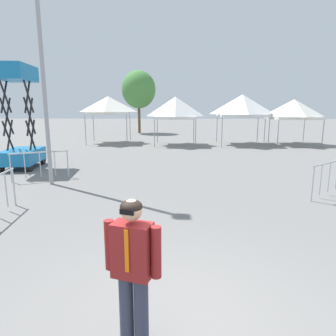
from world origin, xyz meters
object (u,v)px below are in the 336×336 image
object	(u,v)px
canopy_tent_behind_left	(242,106)
canopy_tent_behind_center	(294,109)
tree_behind_tents_right	(139,90)
light_pole_near_lift	(39,22)
crowd_barrier_mid_lot	(330,172)
scissor_lift	(21,139)
canopy_tent_far_right	(108,105)
person_foreground	(133,266)
canopy_tent_far_left	(175,108)
crowd_barrier_near_person	(40,160)

from	to	relation	value
canopy_tent_behind_left	canopy_tent_behind_center	distance (m)	3.80
tree_behind_tents_right	light_pole_near_lift	bearing A→B (deg)	-91.11
tree_behind_tents_right	crowd_barrier_mid_lot	distance (m)	24.89
tree_behind_tents_right	crowd_barrier_mid_lot	size ratio (longest dim) A/B	3.91
canopy_tent_behind_center	scissor_lift	bearing A→B (deg)	-148.87
canopy_tent_far_right	person_foreground	bearing A→B (deg)	-76.58
canopy_tent_behind_center	canopy_tent_behind_left	bearing A→B (deg)	-177.12
canopy_tent_behind_center	canopy_tent_far_left	bearing A→B (deg)	-175.55
canopy_tent_far_left	scissor_lift	xyz separation A→B (m)	(-6.87, -8.70, -1.33)
scissor_lift	crowd_barrier_near_person	bearing A→B (deg)	-50.59
canopy_tent_behind_left	scissor_lift	world-z (taller)	scissor_lift
person_foreground	tree_behind_tents_right	size ratio (longest dim) A/B	0.27
canopy_tent_far_left	canopy_tent_behind_left	distance (m)	4.88
canopy_tent_behind_center	scissor_lift	world-z (taller)	scissor_lift
canopy_tent_far_right	light_pole_near_lift	size ratio (longest dim) A/B	0.36
person_foreground	tree_behind_tents_right	distance (m)	29.67
light_pole_near_lift	tree_behind_tents_right	size ratio (longest dim) A/B	1.49
light_pole_near_lift	crowd_barrier_mid_lot	distance (m)	10.38
canopy_tent_behind_center	person_foreground	world-z (taller)	canopy_tent_behind_center
canopy_tent_far_left	light_pole_near_lift	distance (m)	12.69
canopy_tent_behind_center	scissor_lift	xyz separation A→B (m)	(-15.51, -9.37, -1.23)
crowd_barrier_near_person	canopy_tent_behind_left	bearing A→B (deg)	49.28
canopy_tent_far_right	person_foreground	distance (m)	20.78
canopy_tent_behind_left	light_pole_near_lift	distance (m)	15.41
canopy_tent_far_right	scissor_lift	world-z (taller)	scissor_lift
canopy_tent_far_left	canopy_tent_behind_center	world-z (taller)	canopy_tent_far_left
tree_behind_tents_right	canopy_tent_far_right	bearing A→B (deg)	-97.38
canopy_tent_behind_center	light_pole_near_lift	size ratio (longest dim) A/B	0.34
canopy_tent_behind_center	person_foreground	distance (m)	21.65
canopy_tent_behind_center	crowd_barrier_mid_lot	distance (m)	14.05
canopy_tent_far_left	canopy_tent_behind_center	bearing A→B (deg)	4.45
canopy_tent_behind_left	light_pole_near_lift	bearing A→B (deg)	-127.25
canopy_tent_behind_left	tree_behind_tents_right	bearing A→B (deg)	131.93
canopy_tent_behind_center	crowd_barrier_near_person	world-z (taller)	canopy_tent_behind_center
canopy_tent_behind_left	light_pole_near_lift	size ratio (longest dim) A/B	0.37
crowd_barrier_mid_lot	light_pole_near_lift	bearing A→B (deg)	173.02
crowd_barrier_mid_lot	canopy_tent_far_right	bearing A→B (deg)	125.68
canopy_tent_far_left	scissor_lift	bearing A→B (deg)	-128.32
canopy_tent_far_right	canopy_tent_far_left	world-z (taller)	canopy_tent_far_right
canopy_tent_far_right	canopy_tent_far_left	xyz separation A→B (m)	(5.10, -1.15, -0.18)
person_foreground	crowd_barrier_mid_lot	size ratio (longest dim) A/B	1.08
canopy_tent_behind_left	crowd_barrier_near_person	distance (m)	15.25
canopy_tent_far_right	tree_behind_tents_right	xyz separation A→B (m)	(1.18, 9.10, 1.68)
canopy_tent_far_right	canopy_tent_far_left	bearing A→B (deg)	-12.66
canopy_tent_behind_left	person_foreground	size ratio (longest dim) A/B	2.03
scissor_lift	canopy_tent_behind_left	bearing A→B (deg)	38.05
canopy_tent_far_right	crowd_barrier_mid_lot	bearing A→B (deg)	-54.32
scissor_lift	canopy_tent_behind_center	bearing A→B (deg)	31.13
tree_behind_tents_right	crowd_barrier_near_person	distance (m)	21.58
crowd_barrier_near_person	canopy_tent_far_right	bearing A→B (deg)	90.44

